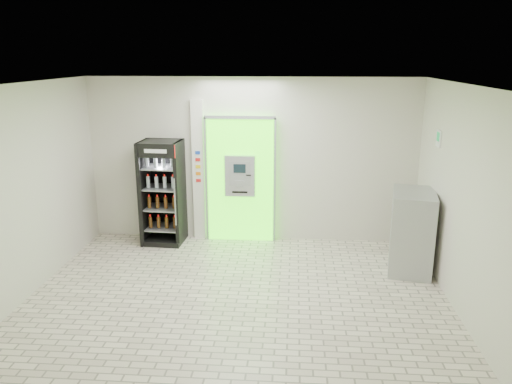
# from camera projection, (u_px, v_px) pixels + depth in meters

# --- Properties ---
(ground) EXTENTS (6.00, 6.00, 0.00)m
(ground) POSITION_uv_depth(u_px,v_px,m) (237.00, 299.00, 7.11)
(ground) COLOR beige
(ground) RESTS_ON ground
(room_shell) EXTENTS (6.00, 6.00, 6.00)m
(room_shell) POSITION_uv_depth(u_px,v_px,m) (236.00, 173.00, 6.63)
(room_shell) COLOR beige
(room_shell) RESTS_ON ground
(atm_assembly) EXTENTS (1.30, 0.24, 2.33)m
(atm_assembly) POSITION_uv_depth(u_px,v_px,m) (241.00, 179.00, 9.14)
(atm_assembly) COLOR #40F412
(atm_assembly) RESTS_ON ground
(pillar) EXTENTS (0.22, 0.11, 2.60)m
(pillar) POSITION_uv_depth(u_px,v_px,m) (199.00, 171.00, 9.20)
(pillar) COLOR silver
(pillar) RESTS_ON ground
(beverage_cooler) EXTENTS (0.75, 0.70, 1.90)m
(beverage_cooler) POSITION_uv_depth(u_px,v_px,m) (163.00, 194.00, 9.09)
(beverage_cooler) COLOR black
(beverage_cooler) RESTS_ON ground
(steel_cabinet) EXTENTS (0.83, 1.08, 1.30)m
(steel_cabinet) POSITION_uv_depth(u_px,v_px,m) (412.00, 231.00, 7.94)
(steel_cabinet) COLOR #9D9FA4
(steel_cabinet) RESTS_ON ground
(exit_sign) EXTENTS (0.02, 0.22, 0.26)m
(exit_sign) POSITION_uv_depth(u_px,v_px,m) (439.00, 138.00, 7.68)
(exit_sign) COLOR white
(exit_sign) RESTS_ON room_shell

